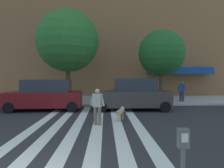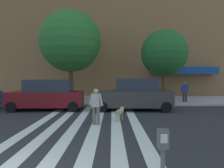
# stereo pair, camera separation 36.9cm
# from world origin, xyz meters

# --- Properties ---
(ground_plane) EXTENTS (160.00, 160.00, 0.00)m
(ground_plane) POSITION_xyz_m (0.00, 5.52, 0.00)
(ground_plane) COLOR #2B2B2D
(sidewalk_far) EXTENTS (80.00, 6.00, 0.15)m
(sidewalk_far) POSITION_xyz_m (0.00, 14.03, 0.07)
(sidewalk_far) COLOR #B6A3A7
(sidewalk_far) RESTS_ON ground_plane
(crosswalk_stripes) EXTENTS (4.95, 10.43, 0.01)m
(crosswalk_stripes) POSITION_xyz_m (1.33, 5.52, 0.00)
(crosswalk_stripes) COLOR silver
(crosswalk_stripes) RESTS_ON ground_plane
(parking_meter_curbside) EXTENTS (0.14, 0.11, 1.36)m
(parking_meter_curbside) POSITION_xyz_m (3.17, -0.69, 1.03)
(parking_meter_curbside) COLOR #515456
(parking_meter_curbside) RESTS_ON sidewalk_near
(parked_car_behind_first) EXTENTS (4.75, 2.10, 1.98)m
(parked_car_behind_first) POSITION_xyz_m (-1.73, 9.46, 0.97)
(parked_car_behind_first) COLOR maroon
(parked_car_behind_first) RESTS_ON ground_plane
(parked_car_third_in_line) EXTENTS (4.88, 2.12, 2.07)m
(parked_car_third_in_line) POSITION_xyz_m (3.91, 9.46, 0.98)
(parked_car_third_in_line) COLOR #36322F
(parked_car_third_in_line) RESTS_ON ground_plane
(street_tree_nearest) EXTENTS (5.02, 5.02, 7.42)m
(street_tree_nearest) POSITION_xyz_m (-0.91, 12.90, 5.05)
(street_tree_nearest) COLOR #4C3823
(street_tree_nearest) RESTS_ON sidewalk_far
(street_tree_middle) EXTENTS (3.69, 3.69, 5.74)m
(street_tree_middle) POSITION_xyz_m (6.64, 12.38, 4.03)
(street_tree_middle) COLOR #4C3823
(street_tree_middle) RESTS_ON sidewalk_far
(pedestrian_dog_walker) EXTENTS (0.69, 0.35, 1.64)m
(pedestrian_dog_walker) POSITION_xyz_m (1.77, 5.52, 0.93)
(pedestrian_dog_walker) COLOR #6B6051
(pedestrian_dog_walker) RESTS_ON ground_plane
(dog_on_leash) EXTENTS (0.50, 1.08, 0.65)m
(dog_on_leash) POSITION_xyz_m (2.88, 6.36, 0.44)
(dog_on_leash) COLOR tan
(dog_on_leash) RESTS_ON ground_plane
(pedestrian_bystander) EXTENTS (0.64, 0.46, 1.64)m
(pedestrian_bystander) POSITION_xyz_m (8.33, 12.35, 1.08)
(pedestrian_bystander) COLOR #282D4C
(pedestrian_bystander) RESTS_ON sidewalk_far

